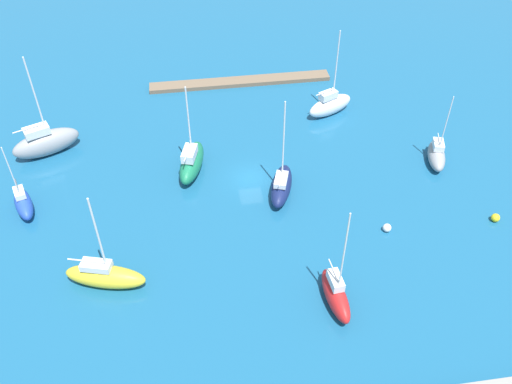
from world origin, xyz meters
The scene contains 12 objects.
water centered at (0.00, 0.00, 0.00)m, with size 160.00×160.00×0.00m, color #19567F.
pier_dock centered at (-1.33, -19.73, 0.27)m, with size 24.13×2.09×0.54m, color brown.
sailboat_gray_mid_basin centered at (22.10, -7.76, 1.59)m, with size 7.77×5.23×11.95m.
sailboat_blue_west_end centered at (23.16, 1.55, 1.01)m, with size 3.12×5.08×8.18m.
sailboat_navy_center_basin centered at (-2.81, 2.76, 1.12)m, with size 3.94×6.76×11.02m.
sailboat_green_east_end centered at (6.14, -2.19, 1.35)m, with size 3.98×7.23×10.35m.
sailboat_yellow_off_beacon centered at (14.52, 12.29, 1.17)m, with size 7.46×3.90×10.33m.
sailboat_red_near_pier centered at (-4.82, 17.17, 1.21)m, with size 2.08×5.77×10.99m.
sailboat_white_outer_mooring centered at (-11.37, -10.88, 1.37)m, with size 6.39×4.23×10.97m.
sailboat_gray_far_north centered at (-20.71, 0.12, 1.01)m, with size 3.17×5.45×8.67m.
mooring_buoy_white centered at (-11.96, 9.60, 0.42)m, with size 0.83×0.83×0.83m, color white.
mooring_buoy_yellow centered at (-22.99, 9.82, 0.42)m, with size 0.85×0.85×0.85m, color yellow.
Camera 1 is at (5.94, 44.26, 38.33)m, focal length 38.37 mm.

